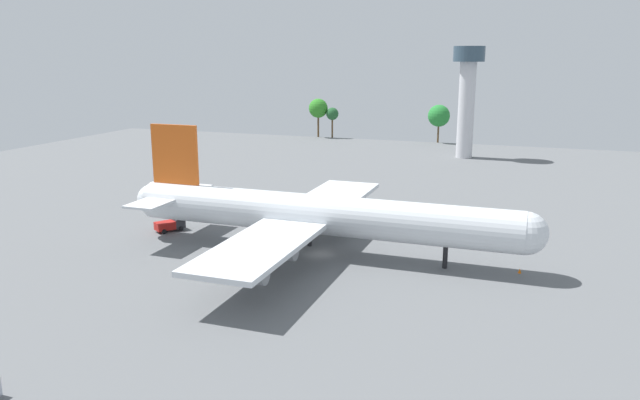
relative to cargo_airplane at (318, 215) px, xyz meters
name	(u,v)px	position (x,y,z in m)	size (l,w,h in m)	color
ground_plane	(320,254)	(0.36, 0.00, -6.14)	(259.26, 259.26, 0.00)	slate
cargo_airplane	(318,215)	(0.00, 0.00, 0.00)	(64.81, 55.78, 18.89)	silver
maintenance_van	(170,225)	(-28.35, 3.25, -5.05)	(4.61, 5.33, 2.01)	#333338
safety_cone_nose	(520,271)	(29.52, 1.41, -5.79)	(0.48, 0.48, 0.69)	orange
control_tower	(467,90)	(10.00, 100.04, 13.60)	(8.99, 8.99, 32.21)	silver
tree_line_backdrop	(441,115)	(-1.74, 129.61, 3.27)	(126.87, 7.55, 14.11)	#51381E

